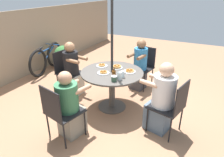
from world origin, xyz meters
TOP-DOWN VIEW (x-y plane):
  - ground_plane at (0.00, 0.00)m, footprint 12.00×12.00m
  - back_fence at (0.00, 2.80)m, footprint 10.00×0.06m
  - patio_table at (0.00, 0.00)m, footprint 1.17×1.17m
  - umbrella_pole at (0.00, 0.00)m, footprint 0.05×0.05m
  - patio_chair_north at (1.20, -0.21)m, footprint 0.55×0.55m
  - diner_north at (1.02, -0.18)m, footprint 0.51×0.37m
  - patio_chair_east at (0.15, 1.21)m, footprint 0.53×0.53m
  - diner_east at (0.13, 1.03)m, footprint 0.37×0.53m
  - patio_chair_south at (-1.19, 0.26)m, footprint 0.56×0.56m
  - diner_south at (-1.01, 0.22)m, footprint 0.55×0.43m
  - patio_chair_west at (-0.29, -1.18)m, footprint 0.57×0.57m
  - diner_west at (-0.24, -1.01)m, footprint 0.45×0.56m
  - pancake_plate_a at (0.14, -0.30)m, footprint 0.22×0.22m
  - pancake_plate_b at (0.16, 0.31)m, footprint 0.22×0.22m
  - pancake_plate_c at (0.20, -0.00)m, footprint 0.22×0.22m
  - pancake_plate_d at (-0.14, 0.10)m, footprint 0.22×0.22m
  - syrup_bottle at (-0.15, -0.11)m, footprint 0.09×0.07m
  - coffee_cup at (-0.35, -0.21)m, footprint 0.09×0.09m
  - drinking_glass_a at (-0.25, -0.27)m, footprint 0.07×0.07m
  - drinking_glass_b at (-0.15, -0.28)m, footprint 0.07×0.07m
  - bicycle at (0.85, 2.48)m, footprint 1.52×0.45m
  - potted_shrub at (1.23, 2.21)m, footprint 0.52×0.52m

SIDE VIEW (x-z plane):
  - ground_plane at x=0.00m, z-range 0.00..0.00m
  - potted_shrub at x=1.23m, z-range 0.02..0.69m
  - bicycle at x=0.85m, z-range 0.00..0.75m
  - diner_south at x=-1.01m, z-range -0.05..1.06m
  - patio_chair_north at x=1.20m, z-range 0.07..1.00m
  - patio_chair_east at x=0.15m, z-range 0.07..1.00m
  - patio_chair_south at x=-1.19m, z-range 0.07..1.00m
  - patio_chair_west at x=-0.29m, z-range 0.07..1.00m
  - diner_west at x=-0.24m, z-range -0.05..1.14m
  - diner_north at x=1.02m, z-range -0.04..1.13m
  - diner_east at x=0.13m, z-range -0.04..1.13m
  - patio_table at x=0.00m, z-range 0.24..1.00m
  - pancake_plate_d at x=-0.14m, z-range 0.75..0.80m
  - pancake_plate_b at x=0.16m, z-range 0.75..0.80m
  - pancake_plate_a at x=0.14m, z-range 0.75..0.80m
  - pancake_plate_c at x=0.20m, z-range 0.75..0.81m
  - coffee_cup at x=-0.35m, z-range 0.76..0.85m
  - syrup_bottle at x=-0.15m, z-range 0.75..0.88m
  - drinking_glass_b at x=-0.15m, z-range 0.76..0.88m
  - drinking_glass_a at x=-0.25m, z-range 0.76..0.90m
  - back_fence at x=0.00m, z-range 0.00..1.68m
  - umbrella_pole at x=0.00m, z-range 0.00..2.45m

